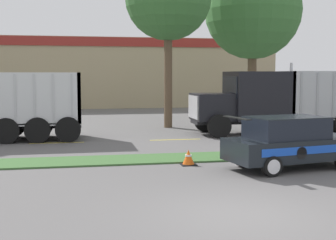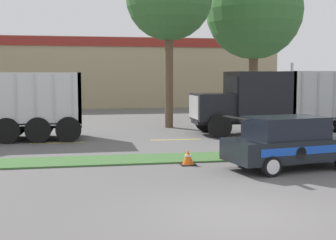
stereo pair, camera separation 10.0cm
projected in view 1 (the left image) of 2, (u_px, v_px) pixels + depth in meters
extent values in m
plane|color=#5B5959|center=(241.00, 215.00, 10.04)|extent=(600.00, 600.00, 0.00)
cube|color=#3D6633|center=(175.00, 158.00, 16.82)|extent=(120.00, 1.85, 0.06)
cube|color=yellow|center=(57.00, 143.00, 20.80)|extent=(2.40, 0.14, 0.01)
cube|color=yellow|center=(175.00, 140.00, 21.83)|extent=(2.40, 0.14, 0.01)
cube|color=yellow|center=(283.00, 137.00, 22.85)|extent=(2.40, 0.14, 0.01)
cube|color=black|center=(294.00, 120.00, 24.45)|extent=(10.76, 1.43, 0.18)
cube|color=black|center=(212.00, 107.00, 23.54)|extent=(1.89, 2.13, 1.34)
cube|color=#B7B7BC|center=(193.00, 107.00, 23.35)|extent=(0.06, 1.82, 1.14)
cube|color=black|center=(256.00, 95.00, 23.93)|extent=(2.79, 2.60, 2.44)
cube|color=black|center=(230.00, 87.00, 23.62)|extent=(0.04, 2.21, 1.10)
cylinder|color=silver|center=(291.00, 79.00, 23.31)|extent=(0.14, 0.14, 1.65)
cube|color=#B7B7BC|center=(334.00, 117.00, 24.88)|extent=(6.08, 2.60, 0.12)
cube|color=#B7B7BC|center=(283.00, 94.00, 24.20)|extent=(0.16, 2.60, 2.40)
cube|color=#B7B7BC|center=(323.00, 93.00, 25.96)|extent=(6.08, 0.16, 2.40)
cube|color=#A3A3A8|center=(301.00, 95.00, 22.98)|extent=(0.10, 0.04, 2.28)
cube|color=#A3A3A8|center=(318.00, 95.00, 23.15)|extent=(0.10, 0.04, 2.28)
cube|color=#A3A3A8|center=(334.00, 95.00, 23.31)|extent=(0.10, 0.04, 2.28)
cylinder|color=black|center=(219.00, 126.00, 22.37)|extent=(1.14, 0.30, 1.14)
cylinder|color=black|center=(205.00, 121.00, 24.87)|extent=(1.14, 0.30, 1.14)
cylinder|color=black|center=(319.00, 119.00, 26.11)|extent=(1.14, 0.30, 1.14)
cube|color=silver|center=(10.00, 123.00, 21.63)|extent=(6.47, 2.49, 0.12)
cube|color=silver|center=(79.00, 97.00, 22.12)|extent=(0.16, 2.49, 2.31)
cube|color=silver|center=(6.00, 99.00, 20.38)|extent=(6.47, 0.16, 2.31)
cube|color=silver|center=(13.00, 97.00, 22.66)|extent=(6.47, 0.16, 2.31)
cube|color=#BCBCC1|center=(15.00, 99.00, 20.36)|extent=(0.10, 0.04, 2.20)
cube|color=#BCBCC1|center=(34.00, 99.00, 20.51)|extent=(0.10, 0.04, 2.20)
cube|color=#BCBCC1|center=(53.00, 99.00, 20.67)|extent=(0.10, 0.04, 2.20)
cube|color=#BCBCC1|center=(72.00, 98.00, 20.82)|extent=(0.10, 0.04, 2.20)
cylinder|color=black|center=(68.00, 130.00, 20.96)|extent=(1.15, 0.30, 1.15)
cylinder|color=black|center=(69.00, 124.00, 23.35)|extent=(1.15, 0.30, 1.15)
cylinder|color=black|center=(37.00, 130.00, 20.70)|extent=(1.15, 0.30, 1.15)
cylinder|color=black|center=(42.00, 125.00, 23.10)|extent=(1.15, 0.30, 1.15)
cylinder|color=black|center=(6.00, 131.00, 20.45)|extent=(1.15, 0.30, 1.15)
cylinder|color=black|center=(14.00, 125.00, 22.85)|extent=(1.15, 0.30, 1.15)
cube|color=black|center=(293.00, 148.00, 15.07)|extent=(4.61, 2.54, 0.69)
cube|color=black|center=(286.00, 128.00, 14.91)|extent=(2.64, 1.96, 0.65)
cube|color=black|center=(287.00, 117.00, 14.87)|extent=(2.64, 1.96, 0.04)
cube|color=black|center=(237.00, 118.00, 14.20)|extent=(0.46, 1.41, 0.03)
cube|color=blue|center=(311.00, 150.00, 14.24)|extent=(3.43, 0.66, 0.24)
cylinder|color=black|center=(302.00, 153.00, 14.13)|extent=(0.37, 0.08, 0.38)
cylinder|color=black|center=(310.00, 152.00, 16.37)|extent=(0.65, 0.31, 0.62)
cylinder|color=silver|center=(308.00, 152.00, 16.47)|extent=(0.43, 0.09, 0.44)
cylinder|color=black|center=(272.00, 166.00, 13.83)|extent=(0.65, 0.31, 0.62)
cylinder|color=silver|center=(274.00, 167.00, 13.73)|extent=(0.43, 0.09, 0.44)
cylinder|color=black|center=(243.00, 157.00, 15.37)|extent=(0.65, 0.31, 0.62)
cylinder|color=silver|center=(241.00, 157.00, 15.47)|extent=(0.43, 0.09, 0.44)
cube|color=black|center=(188.00, 164.00, 15.69)|extent=(0.52, 0.52, 0.03)
cone|color=#EA5B14|center=(188.00, 157.00, 15.67)|extent=(0.40, 0.40, 0.48)
cylinder|color=white|center=(188.00, 155.00, 15.66)|extent=(0.22, 0.22, 0.06)
cube|color=tan|center=(62.00, 73.00, 46.86)|extent=(40.32, 12.00, 6.43)
cube|color=maroon|center=(59.00, 41.00, 40.68)|extent=(38.30, 0.10, 0.80)
cylinder|color=brown|center=(252.00, 78.00, 32.73)|extent=(0.62, 0.62, 5.61)
sphere|color=#386B33|center=(253.00, 11.00, 32.28)|extent=(6.67, 6.67, 6.67)
cylinder|color=brown|center=(168.00, 75.00, 26.72)|extent=(0.47, 0.47, 6.06)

